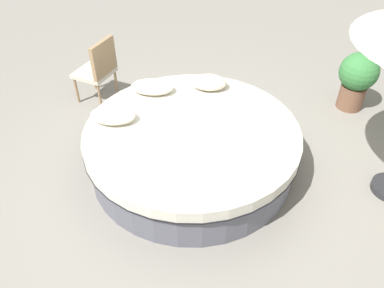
% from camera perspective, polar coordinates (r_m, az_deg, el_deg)
% --- Properties ---
extents(ground_plane, '(16.00, 16.00, 0.00)m').
position_cam_1_polar(ground_plane, '(4.75, 0.00, -3.21)').
color(ground_plane, gray).
extents(round_bed, '(2.54, 2.54, 0.58)m').
position_cam_1_polar(round_bed, '(4.55, 0.00, -0.49)').
color(round_bed, '#595966').
rests_on(round_bed, ground_plane).
extents(throw_pillow_0, '(0.48, 0.32, 0.18)m').
position_cam_1_polar(throw_pillow_0, '(5.07, 2.54, 9.31)').
color(throw_pillow_0, beige).
rests_on(throw_pillow_0, round_bed).
extents(throw_pillow_1, '(0.56, 0.34, 0.16)m').
position_cam_1_polar(throw_pillow_1, '(5.02, -6.04, 8.59)').
color(throw_pillow_1, beige).
rests_on(throw_pillow_1, round_bed).
extents(throw_pillow_2, '(0.54, 0.34, 0.15)m').
position_cam_1_polar(throw_pillow_2, '(4.55, -11.88, 4.26)').
color(throw_pillow_2, beige).
rests_on(throw_pillow_2, round_bed).
extents(patio_chair, '(0.63, 0.65, 0.98)m').
position_cam_1_polar(patio_chair, '(5.82, -13.95, 11.21)').
color(patio_chair, '#997A56').
rests_on(patio_chair, ground_plane).
extents(planter, '(0.55, 0.55, 0.87)m').
position_cam_1_polar(planter, '(6.00, 23.70, 9.20)').
color(planter, brown).
rests_on(planter, ground_plane).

